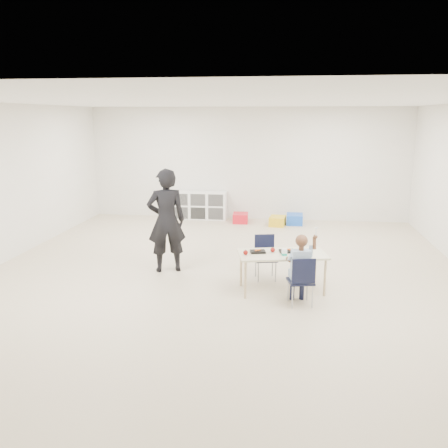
# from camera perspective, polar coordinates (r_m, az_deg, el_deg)

# --- Properties ---
(room) EXTENTS (9.00, 9.02, 2.80)m
(room) POSITION_cam_1_polar(r_m,az_deg,el_deg) (7.58, -0.06, 3.96)
(room) COLOR beige
(room) RESTS_ON ground
(table) EXTENTS (1.39, 0.91, 0.59)m
(table) POSITION_cam_1_polar(r_m,az_deg,el_deg) (7.17, 6.96, -5.73)
(table) COLOR beige
(table) RESTS_ON ground
(chair_near) EXTENTS (0.40, 0.39, 0.71)m
(chair_near) POSITION_cam_1_polar(r_m,az_deg,el_deg) (6.69, 9.19, -6.69)
(chair_near) COLOR black
(chair_near) RESTS_ON ground
(chair_far) EXTENTS (0.40, 0.39, 0.71)m
(chair_far) POSITION_cam_1_polar(r_m,az_deg,el_deg) (7.63, 5.04, -4.09)
(chair_far) COLOR black
(chair_far) RESTS_ON ground
(child) EXTENTS (0.56, 0.56, 1.11)m
(child) POSITION_cam_1_polar(r_m,az_deg,el_deg) (6.62, 9.25, -5.03)
(child) COLOR #AAC9E6
(child) RESTS_ON chair_near
(lunch_tray_near) EXTENTS (0.25, 0.20, 0.03)m
(lunch_tray_near) POSITION_cam_1_polar(r_m,az_deg,el_deg) (7.14, 7.59, -3.26)
(lunch_tray_near) COLOR black
(lunch_tray_near) RESTS_ON table
(lunch_tray_far) EXTENTS (0.25, 0.20, 0.03)m
(lunch_tray_far) POSITION_cam_1_polar(r_m,az_deg,el_deg) (7.07, 4.09, -3.34)
(lunch_tray_far) COLOR black
(lunch_tray_far) RESTS_ON table
(milk_carton) EXTENTS (0.08, 0.08, 0.10)m
(milk_carton) POSITION_cam_1_polar(r_m,az_deg,el_deg) (6.94, 7.27, -3.42)
(milk_carton) COLOR white
(milk_carton) RESTS_ON table
(bread_roll) EXTENTS (0.09, 0.09, 0.07)m
(bread_roll) POSITION_cam_1_polar(r_m,az_deg,el_deg) (7.03, 9.64, -3.42)
(bread_roll) COLOR tan
(bread_roll) RESTS_ON table
(apple_near) EXTENTS (0.07, 0.07, 0.07)m
(apple_near) POSITION_cam_1_polar(r_m,az_deg,el_deg) (7.10, 5.88, -3.11)
(apple_near) COLOR maroon
(apple_near) RESTS_ON table
(apple_far) EXTENTS (0.07, 0.07, 0.07)m
(apple_far) POSITION_cam_1_polar(r_m,az_deg,el_deg) (6.94, 2.61, -3.45)
(apple_far) COLOR maroon
(apple_far) RESTS_ON table
(cubby_shelf) EXTENTS (1.40, 0.40, 0.70)m
(cubby_shelf) POSITION_cam_1_polar(r_m,az_deg,el_deg) (12.11, -2.98, 2.27)
(cubby_shelf) COLOR white
(cubby_shelf) RESTS_ON ground
(adult) EXTENTS (0.74, 0.62, 1.74)m
(adult) POSITION_cam_1_polar(r_m,az_deg,el_deg) (7.94, -6.95, 0.40)
(adult) COLOR black
(adult) RESTS_ON ground
(bin_red) EXTENTS (0.39, 0.48, 0.23)m
(bin_red) POSITION_cam_1_polar(r_m,az_deg,el_deg) (11.72, 2.00, 0.74)
(bin_red) COLOR red
(bin_red) RESTS_ON ground
(bin_yellow) EXTENTS (0.41, 0.50, 0.22)m
(bin_yellow) POSITION_cam_1_polar(r_m,az_deg,el_deg) (11.45, 6.45, 0.36)
(bin_yellow) COLOR yellow
(bin_yellow) RESTS_ON ground
(bin_blue) EXTENTS (0.39, 0.50, 0.24)m
(bin_blue) POSITION_cam_1_polar(r_m,az_deg,el_deg) (11.67, 8.49, 0.58)
(bin_blue) COLOR blue
(bin_blue) RESTS_ON ground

